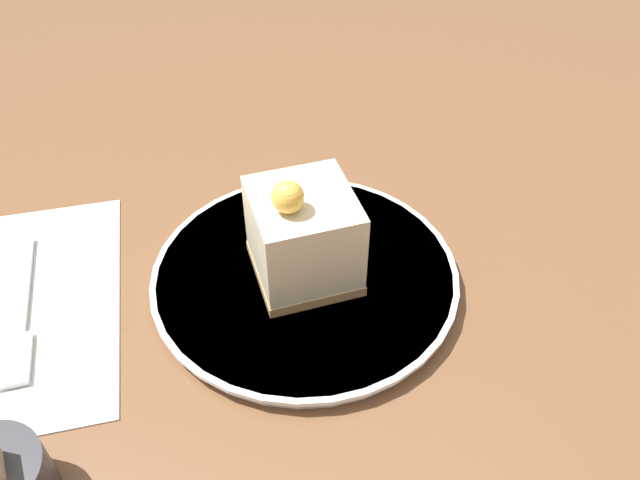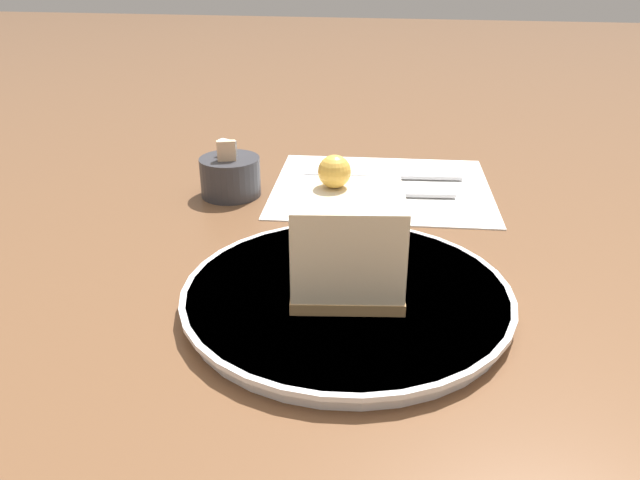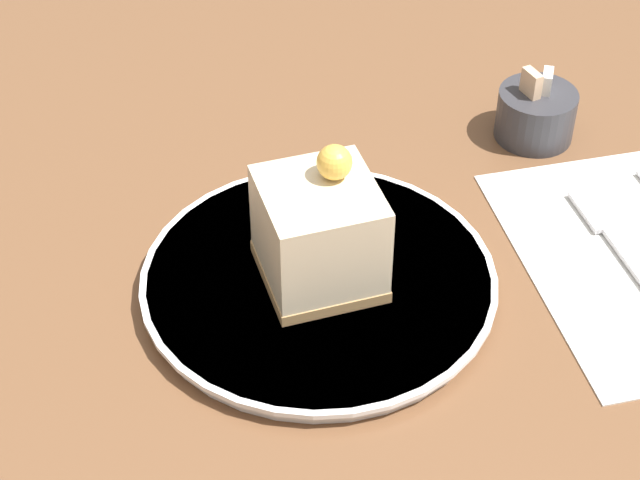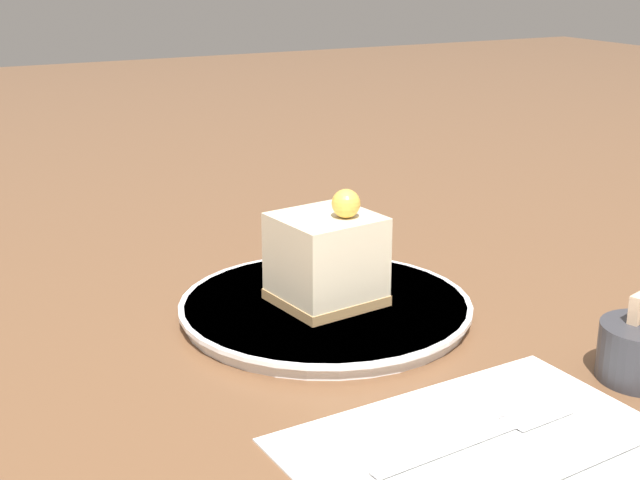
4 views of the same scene
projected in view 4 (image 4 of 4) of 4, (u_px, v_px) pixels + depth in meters
name	position (u px, v px, depth m)	size (l,w,h in m)	color
ground_plane	(368.00, 324.00, 0.77)	(4.00, 4.00, 0.00)	brown
plate	(325.00, 308.00, 0.78)	(0.26, 0.26, 0.01)	white
cake_slice	(327.00, 258.00, 0.77)	(0.09, 0.09, 0.10)	#AD8451
napkin	(506.00, 462.00, 0.56)	(0.23, 0.26, 0.00)	white
fork	(492.00, 430.00, 0.59)	(0.03, 0.16, 0.00)	silver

